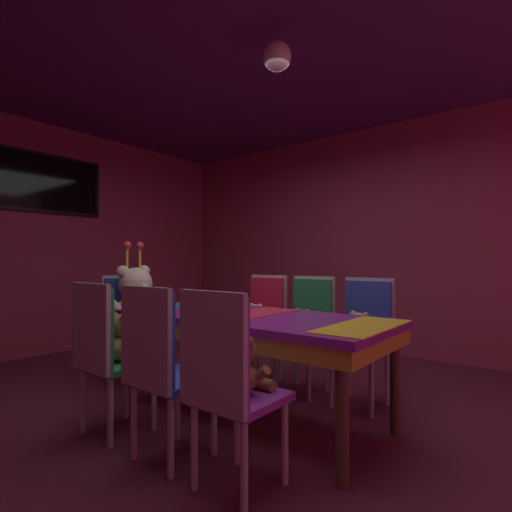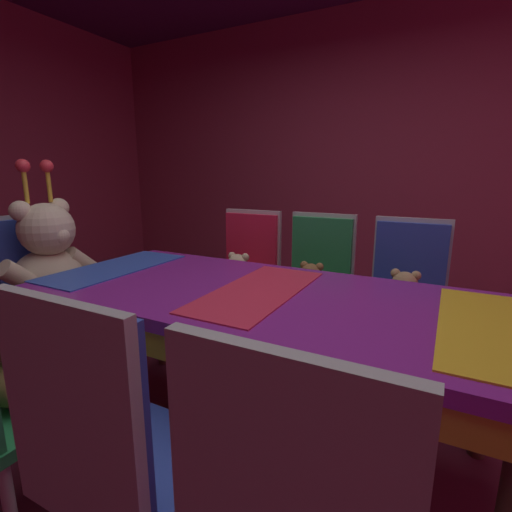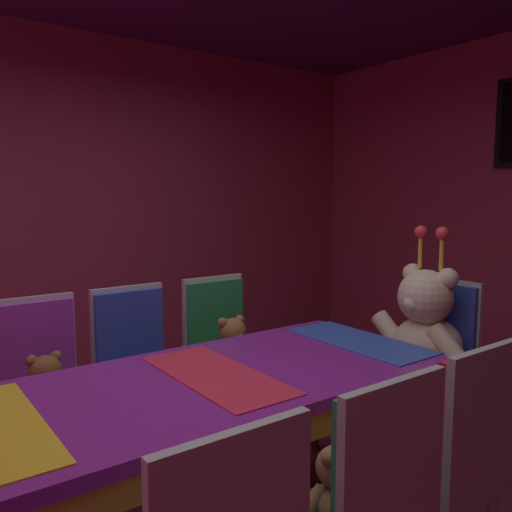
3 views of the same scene
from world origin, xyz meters
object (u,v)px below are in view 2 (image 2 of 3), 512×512
object	(u,v)px
teddy_right_0	(403,299)
teddy_right_2	(237,276)
chair_left_1	(104,443)
chair_right_1	(318,277)
chair_right_2	(248,268)
king_teddy_bear	(51,260)
throne_chair	(37,278)
teddy_left_2	(23,365)
teddy_right_1	(310,287)
chair_right_0	(406,288)
teddy_left_0	(321,480)
banquet_table	(258,311)

from	to	relation	value
teddy_right_0	teddy_right_2	size ratio (longest dim) A/B	1.02
chair_left_1	chair_right_1	size ratio (longest dim) A/B	1.00
chair_right_2	king_teddy_bear	size ratio (longest dim) A/B	1.17
throne_chair	chair_right_1	bearing A→B (deg)	28.26
teddy_left_2	teddy_right_1	size ratio (longest dim) A/B	1.24
teddy_right_1	chair_right_0	bearing A→B (deg)	104.92
teddy_left_0	chair_right_2	world-z (taller)	chair_right_2
teddy_right_0	king_teddy_bear	size ratio (longest dim) A/B	0.34
teddy_left_0	teddy_right_2	distance (m)	1.67
teddy_left_0	king_teddy_bear	size ratio (longest dim) A/B	0.37
chair_right_1	chair_right_2	size ratio (longest dim) A/B	1.00
teddy_left_0	king_teddy_bear	bearing A→B (deg)	70.14
teddy_right_2	throne_chair	xyz separation A→B (m)	(-0.66, 1.05, 0.02)
throne_chair	teddy_right_2	bearing A→B (deg)	32.34
teddy_right_2	chair_right_0	bearing A→B (deg)	98.96
king_teddy_bear	throne_chair	bearing A→B (deg)	180.00
teddy_right_0	teddy_right_1	world-z (taller)	teddy_right_0
chair_right_2	king_teddy_bear	bearing A→B (deg)	-47.56
chair_right_0	king_teddy_bear	world-z (taller)	king_teddy_bear
banquet_table	teddy_right_0	xyz separation A→B (m)	(0.68, -0.51, -0.08)
teddy_left_0	banquet_table	bearing A→B (deg)	36.47
chair_left_1	king_teddy_bear	bearing A→B (deg)	59.14
king_teddy_bear	banquet_table	bearing A→B (deg)	-0.00
teddy_left_2	throne_chair	bearing A→B (deg)	55.46
banquet_table	chair_right_1	distance (m)	0.83
chair_left_1	chair_right_1	world-z (taller)	same
chair_right_0	chair_right_1	world-z (taller)	same
teddy_left_0	throne_chair	world-z (taller)	throne_chair
banquet_table	chair_right_1	size ratio (longest dim) A/B	2.05
chair_left_1	king_teddy_bear	distance (m)	1.62
chair_right_0	teddy_right_0	world-z (taller)	chair_right_0
chair_right_2	throne_chair	bearing A→B (deg)	-52.44
chair_right_0	teddy_right_0	bearing A→B (deg)	-0.00
chair_left_1	banquet_table	bearing A→B (deg)	0.47
teddy_left_2	teddy_right_2	size ratio (longest dim) A/B	1.18
teddy_left_2	banquet_table	bearing A→B (deg)	-38.38
chair_right_2	teddy_right_2	xyz separation A→B (m)	(-0.14, 0.00, -0.02)
chair_left_1	teddy_right_2	xyz separation A→B (m)	(1.49, 0.50, -0.02)
throne_chair	teddy_left_2	bearing A→B (deg)	-34.54
teddy_right_0	king_teddy_bear	bearing A→B (deg)	-70.20
chair_left_1	chair_right_0	size ratio (longest dim) A/B	1.00
teddy_right_0	teddy_right_1	bearing A→B (deg)	-90.50
teddy_left_0	teddy_right_1	size ratio (longest dim) A/B	1.14
chair_right_0	chair_right_2	bearing A→B (deg)	-89.07
chair_right_2	king_teddy_bear	distance (m)	1.20
chair_left_1	king_teddy_bear	xyz separation A→B (m)	(0.83, 1.38, 0.13)
chair_left_1	teddy_right_1	distance (m)	1.51
teddy_right_0	chair_right_2	distance (m)	1.02
teddy_left_0	teddy_right_0	xyz separation A→B (m)	(1.36, -0.01, -0.01)
teddy_left_0	throne_chair	bearing A→B (deg)	71.65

